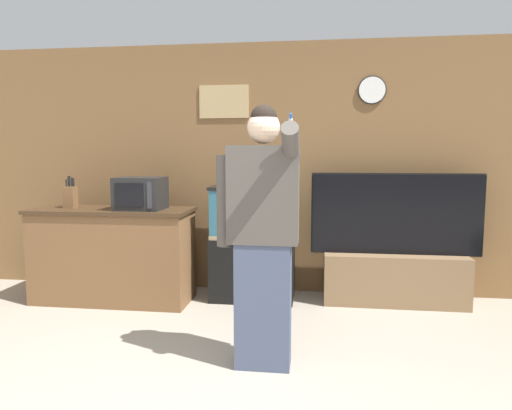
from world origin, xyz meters
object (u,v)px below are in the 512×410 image
object	(u,v)px
counter_island	(113,255)
aquarium_on_stand	(253,243)
knife_block	(70,197)
tv_on_stand	(394,265)
person_standing	(262,233)
microwave	(141,193)

from	to	relation	value
counter_island	aquarium_on_stand	distance (m)	1.39
knife_block	tv_on_stand	world-z (taller)	tv_on_stand
person_standing	counter_island	bearing A→B (deg)	143.18
aquarium_on_stand	tv_on_stand	distance (m)	1.40
microwave	tv_on_stand	world-z (taller)	tv_on_stand
knife_block	person_standing	world-z (taller)	person_standing
microwave	tv_on_stand	bearing A→B (deg)	6.95
knife_block	person_standing	distance (m)	2.40
aquarium_on_stand	tv_on_stand	world-z (taller)	tv_on_stand
microwave	aquarium_on_stand	xyz separation A→B (m)	(1.06, 0.25, -0.51)
counter_island	microwave	distance (m)	0.69
microwave	knife_block	xyz separation A→B (m)	(-0.74, 0.02, -0.04)
aquarium_on_stand	person_standing	xyz separation A→B (m)	(0.26, -1.44, 0.36)
microwave	person_standing	distance (m)	1.79
microwave	aquarium_on_stand	distance (m)	1.20
knife_block	tv_on_stand	distance (m)	3.26
aquarium_on_stand	tv_on_stand	size ratio (longest dim) A/B	0.70
tv_on_stand	aquarium_on_stand	bearing A→B (deg)	-177.87
knife_block	tv_on_stand	bearing A→B (deg)	4.93
knife_block	aquarium_on_stand	xyz separation A→B (m)	(1.79, 0.22, -0.47)
aquarium_on_stand	tv_on_stand	xyz separation A→B (m)	(1.39, 0.05, -0.19)
counter_island	microwave	xyz separation A→B (m)	(0.31, -0.02, 0.62)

